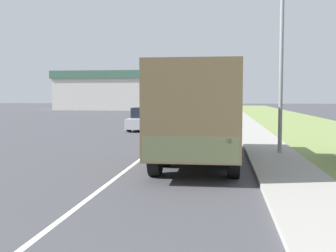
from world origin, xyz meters
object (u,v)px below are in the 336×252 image
car_fourth_ahead (188,107)px  car_farthest_ahead (196,105)px  military_truck (199,111)px  car_nearest_ahead (145,120)px  lamp_post (276,27)px  car_third_ahead (213,109)px  car_second_ahead (179,110)px

car_fourth_ahead → car_farthest_ahead: bearing=87.4°
military_truck → car_fourth_ahead: military_truck is taller
car_nearest_ahead → lamp_post: size_ratio=0.56×
car_nearest_ahead → car_farthest_ahead: (0.57, 42.36, 0.09)m
car_third_ahead → car_farthest_ahead: (-3.09, 19.12, 0.09)m
car_nearest_ahead → lamp_post: lamp_post is taller
car_nearest_ahead → car_fourth_ahead: size_ratio=0.96×
car_second_ahead → car_farthest_ahead: size_ratio=1.20×
car_fourth_ahead → car_nearest_ahead: bearing=-90.1°
military_truck → lamp_post: bearing=38.9°
car_farthest_ahead → car_fourth_ahead: bearing=-92.6°
car_fourth_ahead → car_farthest_ahead: (0.48, 10.56, -0.01)m
military_truck → car_third_ahead: size_ratio=1.70×
car_nearest_ahead → car_farthest_ahead: size_ratio=1.05×
military_truck → car_third_ahead: 36.13m
car_third_ahead → car_farthest_ahead: bearing=99.2°
car_second_ahead → car_farthest_ahead: bearing=89.8°
military_truck → car_nearest_ahead: military_truck is taller
car_third_ahead → car_farthest_ahead: 19.37m
car_fourth_ahead → lamp_post: size_ratio=0.58×
military_truck → car_farthest_ahead: military_truck is taller
car_nearest_ahead → car_farthest_ahead: bearing=89.2°
military_truck → car_second_ahead: military_truck is taller
car_fourth_ahead → car_farthest_ahead: size_ratio=1.09×
military_truck → lamp_post: (2.55, 2.06, 2.88)m
car_second_ahead → car_nearest_ahead: bearing=-91.7°
car_nearest_ahead → car_third_ahead: car_nearest_ahead is taller
car_nearest_ahead → car_second_ahead: (0.47, 15.59, 0.09)m
car_third_ahead → lamp_post: size_ratio=0.60×
military_truck → car_farthest_ahead: bearing=93.7°
car_second_ahead → lamp_post: 27.38m
military_truck → car_nearest_ahead: size_ratio=1.81×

